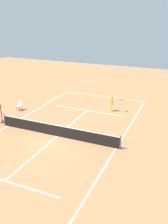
# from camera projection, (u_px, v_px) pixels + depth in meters

# --- Properties ---
(ground_plane) EXTENTS (60.00, 60.00, 0.00)m
(ground_plane) POSITION_uv_depth(u_px,v_px,m) (57.00, 136.00, 19.20)
(ground_plane) COLOR #D37A4C
(court_lines) EXTENTS (9.71, 22.26, 0.01)m
(court_lines) POSITION_uv_depth(u_px,v_px,m) (57.00, 136.00, 19.20)
(court_lines) COLOR white
(court_lines) RESTS_ON ground
(tennis_net) EXTENTS (10.31, 0.10, 1.07)m
(tennis_net) POSITION_uv_depth(u_px,v_px,m) (57.00, 130.00, 19.02)
(tennis_net) COLOR #4C4C51
(tennis_net) RESTS_ON ground
(player_serving) EXTENTS (1.28, 0.60, 1.61)m
(player_serving) POSITION_uv_depth(u_px,v_px,m) (112.00, 102.00, 23.83)
(player_serving) COLOR #D8A884
(player_serving) RESTS_ON ground
(tennis_ball) EXTENTS (0.07, 0.07, 0.07)m
(tennis_ball) POSITION_uv_depth(u_px,v_px,m) (95.00, 117.00, 22.64)
(tennis_ball) COLOR #CCE033
(tennis_ball) RESTS_ON ground
(courtside_chair_mid) EXTENTS (0.44, 0.46, 0.95)m
(courtside_chair_mid) POSITION_uv_depth(u_px,v_px,m) (19.00, 105.00, 24.26)
(courtside_chair_mid) COLOR #262626
(courtside_chair_mid) RESTS_ON ground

